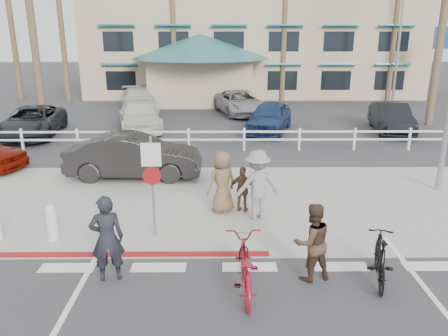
{
  "coord_description": "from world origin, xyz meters",
  "views": [
    {
      "loc": [
        -0.64,
        -7.9,
        4.96
      ],
      "look_at": [
        -0.54,
        3.17,
        1.5
      ],
      "focal_mm": 35.0,
      "sensor_mm": 36.0,
      "label": 1
    }
  ],
  "objects_px": {
    "sign_post": "(153,182)",
    "bike_red": "(245,267)",
    "bike_black": "(380,258)",
    "car_white_sedan": "(134,156)"
  },
  "relations": [
    {
      "from": "sign_post",
      "to": "bike_red",
      "type": "height_order",
      "value": "sign_post"
    },
    {
      "from": "sign_post",
      "to": "bike_black",
      "type": "relative_size",
      "value": 1.66
    },
    {
      "from": "sign_post",
      "to": "bike_black",
      "type": "bearing_deg",
      "value": -23.61
    },
    {
      "from": "sign_post",
      "to": "car_white_sedan",
      "type": "height_order",
      "value": "sign_post"
    },
    {
      "from": "sign_post",
      "to": "car_white_sedan",
      "type": "relative_size",
      "value": 0.62
    },
    {
      "from": "bike_red",
      "to": "bike_black",
      "type": "distance_m",
      "value": 2.82
    },
    {
      "from": "sign_post",
      "to": "bike_black",
      "type": "distance_m",
      "value": 5.47
    },
    {
      "from": "sign_post",
      "to": "bike_black",
      "type": "xyz_separation_m",
      "value": [
        4.94,
        -2.16,
        -0.93
      ]
    },
    {
      "from": "car_white_sedan",
      "to": "bike_black",
      "type": "bearing_deg",
      "value": -136.55
    },
    {
      "from": "bike_red",
      "to": "car_white_sedan",
      "type": "distance_m",
      "value": 8.04
    }
  ]
}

